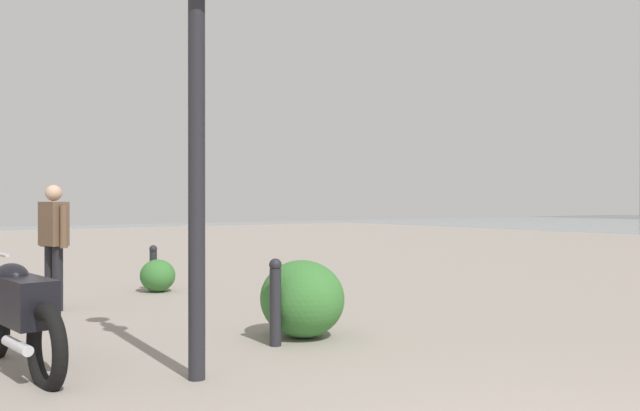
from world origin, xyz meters
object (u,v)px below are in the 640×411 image
(lamppost, at_px, (197,75))
(pedestrian, at_px, (54,237))
(motorcycle, at_px, (18,312))
(bollard_near, at_px, (275,300))
(bollard_mid, at_px, (153,267))

(lamppost, bearing_deg, pedestrian, 2.14)
(lamppost, height_order, pedestrian, lamppost)
(lamppost, distance_m, pedestrian, 4.59)
(motorcycle, relative_size, pedestrian, 1.27)
(bollard_near, bearing_deg, lamppost, 120.64)
(pedestrian, distance_m, bollard_near, 3.90)
(pedestrian, bearing_deg, motorcycle, 162.27)
(lamppost, relative_size, bollard_mid, 4.93)
(pedestrian, height_order, bollard_near, pedestrian)
(motorcycle, height_order, bollard_mid, motorcycle)
(bollard_near, height_order, bollard_mid, bollard_near)
(bollard_near, bearing_deg, bollard_mid, -5.63)
(pedestrian, bearing_deg, bollard_mid, -59.22)
(lamppost, distance_m, motorcycle, 2.63)
(bollard_near, bearing_deg, pedestrian, 20.37)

